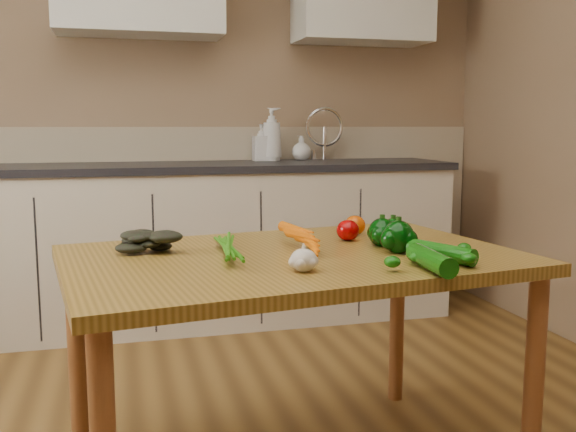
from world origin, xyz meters
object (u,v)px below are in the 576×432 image
Objects in this scene: garlic_bulb at (304,260)px; pepper_a at (382,232)px; pepper_c at (398,237)px; tomato_b at (355,225)px; table at (293,279)px; zucchini_a at (441,252)px; leafy_greens at (149,236)px; carrot_bunch at (281,241)px; zucchini_b at (431,260)px; tomato_a at (348,230)px; pepper_b at (393,230)px; tomato_c at (389,231)px; soap_bottle_c at (301,148)px; soap_bottle_a at (272,134)px; soap_bottle_b at (261,142)px.

pepper_a is (0.35, 0.29, 0.01)m from garlic_bulb.
pepper_c reaches higher than tomato_b.
zucchini_a is at bearing -36.31° from table.
pepper_c reaches higher than pepper_a.
carrot_bunch is at bearing -15.42° from leafy_greens.
tomato_a is at bearing 97.49° from zucchini_b.
pepper_b is at bearing 2.17° from carrot_bunch.
pepper_c is 1.61× the size of tomato_c.
tomato_b is at bearing 5.23° from soap_bottle_c.
pepper_c is at bearing -134.21° from soap_bottle_a.
carrot_bunch is 1.14× the size of zucchini_b.
garlic_bulb is at bearing -143.42° from soap_bottle_a.
pepper_b is at bearing 79.88° from zucchini_b.
leafy_greens is (-0.74, -1.74, -0.24)m from soap_bottle_b.
tomato_b is at bearing 58.05° from tomato_a.
tomato_c is 0.48m from zucchini_b.
soap_bottle_b reaches higher than garlic_bulb.
tomato_c is (0.07, -1.72, -0.26)m from soap_bottle_b.
pepper_a is 0.13m from tomato_c.
tomato_c is 0.37m from zucchini_a.
soap_bottle_b is 3.55× the size of tomato_c.
zucchini_a is (0.81, -0.35, -0.02)m from leafy_greens.
pepper_a is at bearing 39.53° from garlic_bulb.
pepper_a reaches higher than tomato_a.
tomato_b is (0.30, 0.27, 0.11)m from table.
soap_bottle_b reaches higher than leafy_greens.
pepper_b is at bearing -132.42° from soap_bottle_a.
zucchini_b is (-0.08, -0.10, 0.00)m from zucchini_a.
tomato_a is at bearing 2.06° from leafy_greens.
garlic_bulb is at bearing -99.62° from soap_bottle_b.
table is at bearing 167.36° from pepper_c.
soap_bottle_c reaches higher than carrot_bunch.
soap_bottle_c is at bearing -35.56° from soap_bottle_a.
carrot_bunch is 0.30m from tomato_a.
table is 0.45m from zucchini_a.
carrot_bunch is at bearing 162.80° from pepper_c.
pepper_c reaches higher than tomato_c.
pepper_b is 0.36× the size of zucchini_a.
zucchini_a is (0.41, -0.24, -0.01)m from carrot_bunch.
pepper_c is (-0.25, -1.97, -0.20)m from soap_bottle_c.
table is 0.12m from carrot_bunch.
zucchini_b is at bearing -93.27° from pepper_c.
garlic_bulb is 0.33× the size of zucchini_a.
soap_bottle_c reaches higher than pepper_a.
pepper_b is at bearing 8.38° from soap_bottle_c.
zucchini_a is at bearing -88.19° from pepper_b.
soap_bottle_a reaches higher than pepper_b.
pepper_b is 0.18m from tomato_b.
carrot_bunch is 3.43× the size of garlic_bulb.
leafy_greens reaches higher than tomato_b.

